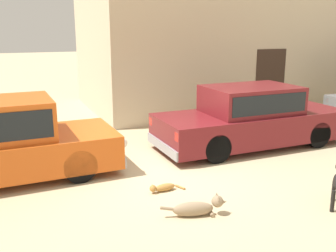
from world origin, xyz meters
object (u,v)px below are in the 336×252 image
object	(u,v)px
parked_sedan_second	(251,117)
stray_cat	(163,188)
stray_dog_spotted	(198,207)
parked_sedan_nearest	(1,141)

from	to	relation	value
parked_sedan_second	stray_cat	size ratio (longest dim) A/B	7.40
stray_dog_spotted	stray_cat	distance (m)	1.05
stray_cat	parked_sedan_nearest	bearing A→B (deg)	-38.23
parked_sedan_nearest	stray_cat	size ratio (longest dim) A/B	6.82
parked_sedan_second	stray_dog_spotted	bearing A→B (deg)	-135.96
stray_dog_spotted	parked_sedan_second	bearing A→B (deg)	59.13
parked_sedan_nearest	parked_sedan_second	xyz separation A→B (m)	(5.46, -0.03, -0.02)
parked_sedan_second	stray_dog_spotted	distance (m)	3.94
parked_sedan_second	stray_cat	bearing A→B (deg)	-150.44
stray_cat	stray_dog_spotted	bearing A→B (deg)	94.65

